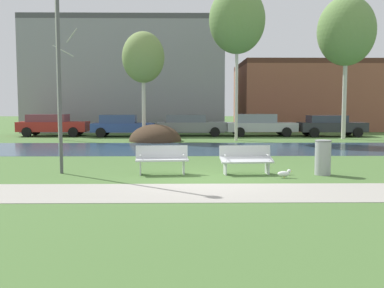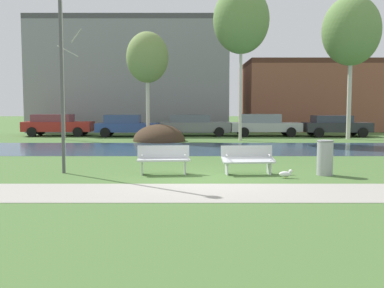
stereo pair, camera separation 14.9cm
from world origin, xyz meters
The scene contains 20 objects.
ground_plane centered at (0.00, 10.00, 0.00)m, with size 120.00×120.00×0.00m, color #476B33.
paved_path_strip centered at (0.00, -1.96, 0.01)m, with size 60.00×2.36×0.01m, color #9E998E.
river_band centered at (0.00, 9.03, 0.00)m, with size 80.00×6.47×0.01m, color #2D475B.
soil_mound centered at (-2.35, 13.61, 0.00)m, with size 3.04×3.37×1.96m, color #423021.
bench_left centered at (-1.30, 0.96, 0.47)m, with size 1.64×0.69×0.87m.
bench_right centered at (1.28, 0.96, 0.47)m, with size 1.64×0.69×0.87m.
trash_bin centered at (3.59, 0.77, 0.55)m, with size 0.50×0.50×1.06m.
seagull centered at (2.30, 0.21, 0.13)m, with size 0.43×0.16×0.26m.
streetlamp centered at (-4.42, 1.18, 3.96)m, with size 0.32×0.32×6.03m.
birch_far_left centered at (-8.16, 14.52, 4.20)m, with size 1.32×2.21×8.24m.
birch_left centered at (-3.06, 14.25, 4.89)m, with size 2.50×2.50×6.42m.
birch_center_left centered at (2.43, 13.90, 7.01)m, with size 3.26×3.26×9.01m.
birch_center centered at (9.22, 15.04, 6.56)m, with size 3.50×3.50×8.68m.
parked_van_nearest_red centered at (-9.61, 17.92, 0.78)m, with size 4.61×2.04×1.47m.
parked_sedan_second_blue centered at (-4.82, 17.34, 0.76)m, with size 4.15×1.96×1.45m.
parked_hatch_third_grey centered at (-0.28, 17.97, 0.76)m, with size 4.72×2.01×1.43m.
parked_wagon_fourth_silver centered at (4.42, 17.72, 0.79)m, with size 4.71×2.04×1.50m.
parked_suv_fifth_dark centered at (9.15, 17.35, 0.76)m, with size 4.36×2.05×1.41m.
building_grey_warehouse centered at (-5.32, 25.01, 4.41)m, with size 15.34×8.12×8.82m.
building_brick_low centered at (11.96, 26.49, 2.84)m, with size 15.70×9.32×5.68m.
Camera 1 is at (-0.58, -12.76, 2.13)m, focal length 42.25 mm.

